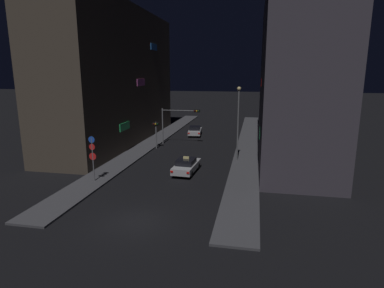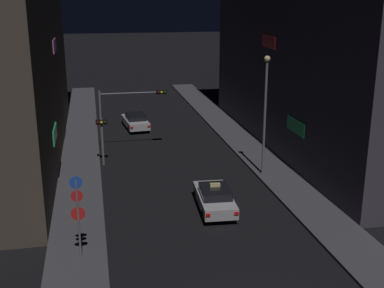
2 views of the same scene
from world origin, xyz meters
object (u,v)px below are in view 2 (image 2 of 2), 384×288
Objects in this scene: taxi at (215,198)px; street_lamp_near_block at (265,105)px; traffic_light_left_kerb at (102,132)px; traffic_light_overhead at (128,106)px; far_car at (135,121)px; sign_pole_left at (78,210)px.

taxi is 0.58× the size of street_lamp_near_block.
taxi is 1.34× the size of traffic_light_left_kerb.
street_lamp_near_block is at bearing -41.30° from traffic_light_overhead.
traffic_light_overhead is at bearing -99.15° from far_car.
traffic_light_overhead reaches higher than taxi.
traffic_light_left_kerb is at bearing 83.93° from sign_pole_left.
traffic_light_left_kerb is 13.41m from sign_pole_left.
traffic_light_overhead is 1.30× the size of sign_pole_left.
traffic_light_left_kerb reaches higher than far_car.
traffic_light_overhead reaches higher than sign_pole_left.
traffic_light_left_kerb is (-5.86, 9.09, 1.72)m from taxi.
far_car is at bearing 71.78° from traffic_light_left_kerb.
street_lamp_near_block reaches higher than traffic_light_left_kerb.
taxi is at bearing -57.16° from traffic_light_left_kerb.
traffic_light_left_kerb is 11.46m from street_lamp_near_block.
taxi is 0.99× the size of far_car.
traffic_light_left_kerb is 0.44× the size of street_lamp_near_block.
traffic_light_overhead is 3.77m from traffic_light_left_kerb.
traffic_light_overhead is 0.66× the size of street_lamp_near_block.
traffic_light_overhead is at bearing 138.70° from street_lamp_near_block.
far_car is 23.43m from sign_pole_left.
street_lamp_near_block is at bearing 46.81° from taxi.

